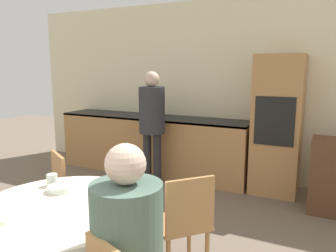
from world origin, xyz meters
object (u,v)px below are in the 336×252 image
(person_standing, at_px, (152,117))
(dining_table, at_px, (66,237))
(bowl_near, at_px, (59,189))
(chair_far_left, at_px, (49,195))
(person_seated, at_px, (124,249))
(cup, at_px, (52,180))
(oven_unit, at_px, (277,125))
(chair_far_right, at_px, (184,221))

(person_standing, bearing_deg, dining_table, -75.67)
(person_standing, relative_size, bowl_near, 9.03)
(bowl_near, bearing_deg, chair_far_left, 144.29)
(person_seated, bearing_deg, chair_far_left, 149.60)
(person_seated, height_order, cup, person_seated)
(person_standing, distance_m, cup, 2.08)
(oven_unit, height_order, dining_table, oven_unit)
(cup, bearing_deg, person_standing, 96.81)
(chair_far_right, xyz_separation_m, bowl_near, (-0.84, -0.41, 0.26))
(chair_far_right, height_order, person_seated, person_seated)
(chair_far_left, bearing_deg, dining_table, -5.77)
(chair_far_right, bearing_deg, oven_unit, -146.54)
(dining_table, distance_m, cup, 0.50)
(chair_far_right, bearing_deg, chair_far_left, -45.19)
(oven_unit, height_order, cup, oven_unit)
(person_standing, bearing_deg, oven_unit, 18.49)
(oven_unit, relative_size, cup, 19.14)
(chair_far_left, bearing_deg, oven_unit, 85.13)
(chair_far_left, distance_m, bowl_near, 0.65)
(dining_table, bearing_deg, chair_far_left, 143.23)
(chair_far_right, distance_m, person_seated, 0.90)
(bowl_near, bearing_deg, oven_unit, 65.90)
(person_seated, bearing_deg, oven_unit, 84.44)
(dining_table, bearing_deg, chair_far_right, 42.09)
(person_seated, bearing_deg, bowl_near, 152.77)
(dining_table, xyz_separation_m, chair_far_left, (-0.69, 0.51, -0.00))
(oven_unit, bearing_deg, person_standing, -161.51)
(person_seated, bearing_deg, cup, 152.84)
(person_standing, distance_m, bowl_near, 2.17)
(person_seated, relative_size, cup, 13.53)
(person_standing, bearing_deg, person_seated, -63.92)
(chair_far_right, relative_size, bowl_near, 4.88)
(chair_far_left, bearing_deg, chair_far_right, 33.66)
(oven_unit, bearing_deg, cup, -117.07)
(cup, relative_size, bowl_near, 0.54)
(chair_far_left, height_order, person_seated, person_seated)
(dining_table, bearing_deg, oven_unit, 70.83)
(cup, bearing_deg, bowl_near, -26.68)
(dining_table, distance_m, bowl_near, 0.37)
(chair_far_right, bearing_deg, person_standing, -102.43)
(person_seated, bearing_deg, chair_far_right, 92.67)
(chair_far_left, bearing_deg, cup, -7.75)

